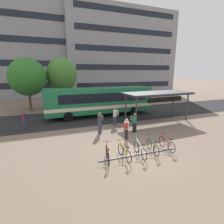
# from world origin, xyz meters

# --- Properties ---
(ground) EXTENTS (200.00, 200.00, 0.00)m
(ground) POSITION_xyz_m (0.00, 0.00, 0.00)
(ground) COLOR #7A6656
(bus_lane_asphalt) EXTENTS (80.00, 7.20, 0.01)m
(bus_lane_asphalt) POSITION_xyz_m (0.00, 9.63, 0.00)
(bus_lane_asphalt) COLOR #232326
(bus_lane_asphalt) RESTS_ON ground
(city_bus) EXTENTS (12.04, 2.63, 3.20)m
(city_bus) POSITION_xyz_m (0.73, 9.63, 1.78)
(city_bus) COLOR #196B3D
(city_bus) RESTS_ON ground
(bike_rack) EXTENTS (5.10, 0.20, 0.70)m
(bike_rack) POSITION_xyz_m (0.17, -0.50, 0.09)
(bike_rack) COLOR #47474C
(bike_rack) RESTS_ON ground
(parked_bicycle_red_0) EXTENTS (0.59, 1.69, 0.99)m
(parked_bicycle_red_0) POSITION_xyz_m (-1.84, -0.47, 0.38)
(parked_bicycle_red_0) COLOR black
(parked_bicycle_red_0) RESTS_ON ground
(parked_bicycle_yellow_1) EXTENTS (0.52, 1.72, 0.99)m
(parked_bicycle_yellow_1) POSITION_xyz_m (-0.84, -0.57, 0.38)
(parked_bicycle_yellow_1) COLOR black
(parked_bicycle_yellow_1) RESTS_ON ground
(parked_bicycle_white_2) EXTENTS (0.52, 1.72, 0.99)m
(parked_bicycle_white_2) POSITION_xyz_m (0.18, -0.61, 0.38)
(parked_bicycle_white_2) COLOR black
(parked_bicycle_white_2) RESTS_ON ground
(parked_bicycle_green_3) EXTENTS (0.52, 1.71, 0.99)m
(parked_bicycle_green_3) POSITION_xyz_m (1.14, -0.49, 0.38)
(parked_bicycle_green_3) COLOR black
(parked_bicycle_green_3) RESTS_ON ground
(parked_bicycle_red_4) EXTENTS (0.52, 1.72, 0.99)m
(parked_bicycle_red_4) POSITION_xyz_m (2.24, -0.45, 0.38)
(parked_bicycle_red_4) COLOR black
(parked_bicycle_red_4) RESTS_ON ground
(transit_shelter) EXTENTS (6.98, 3.12, 2.96)m
(transit_shelter) POSITION_xyz_m (5.57, 5.42, 2.77)
(transit_shelter) COLOR #38383D
(transit_shelter) RESTS_ON ground
(commuter_olive_pack_0) EXTENTS (0.45, 0.59, 1.65)m
(commuter_olive_pack_0) POSITION_xyz_m (1.84, 3.28, 0.95)
(commuter_olive_pack_0) COLOR black
(commuter_olive_pack_0) RESTS_ON ground
(commuter_grey_pack_1) EXTENTS (0.59, 0.46, 1.70)m
(commuter_grey_pack_1) POSITION_xyz_m (1.00, 5.46, 0.98)
(commuter_grey_pack_1) COLOR #2D3851
(commuter_grey_pack_1) RESTS_ON ground
(commuter_red_pack_2) EXTENTS (0.53, 0.61, 1.59)m
(commuter_red_pack_2) POSITION_xyz_m (0.54, 2.06, 0.92)
(commuter_red_pack_2) COLOR black
(commuter_red_pack_2) RESTS_ON ground
(commuter_olive_pack_3) EXTENTS (0.59, 0.59, 1.76)m
(commuter_olive_pack_3) POSITION_xyz_m (-0.93, 4.00, 1.02)
(commuter_olive_pack_3) COLOR #2D3851
(commuter_olive_pack_3) RESTS_ON ground
(commuter_navy_pack_4) EXTENTS (0.60, 0.54, 1.67)m
(commuter_navy_pack_4) POSITION_xyz_m (-6.79, 7.17, 0.96)
(commuter_navy_pack_4) COLOR #2D3851
(commuter_navy_pack_4) RESTS_ON ground
(street_tree_0) EXTENTS (4.57, 4.57, 6.68)m
(street_tree_0) POSITION_xyz_m (-6.92, 15.38, 4.32)
(street_tree_0) COLOR brown
(street_tree_0) RESTS_ON ground
(street_tree_1) EXTENTS (4.14, 4.14, 6.89)m
(street_tree_1) POSITION_xyz_m (-2.65, 16.54, 4.53)
(street_tree_1) COLOR brown
(street_tree_1) RESTS_ON ground
(building_left_wing) EXTENTS (19.61, 10.15, 20.39)m
(building_left_wing) POSITION_xyz_m (-9.29, 32.09, 10.20)
(building_left_wing) COLOR gray
(building_left_wing) RESTS_ON ground
(building_right_wing) EXTENTS (25.31, 10.56, 18.51)m
(building_right_wing) POSITION_xyz_m (12.02, 31.06, 9.26)
(building_right_wing) COLOR gray
(building_right_wing) RESTS_ON ground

